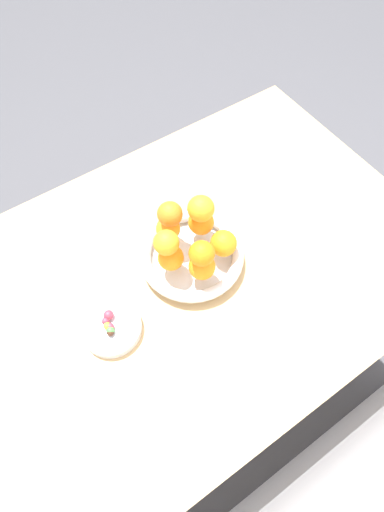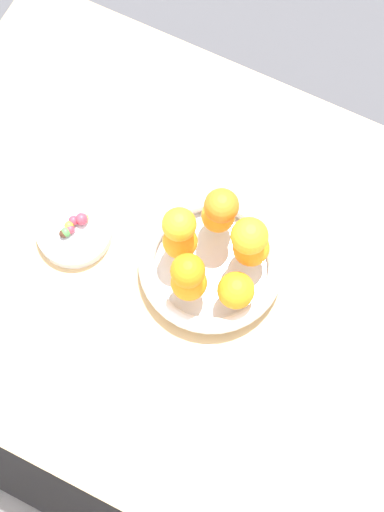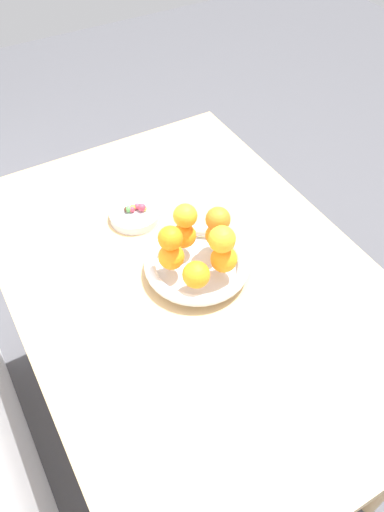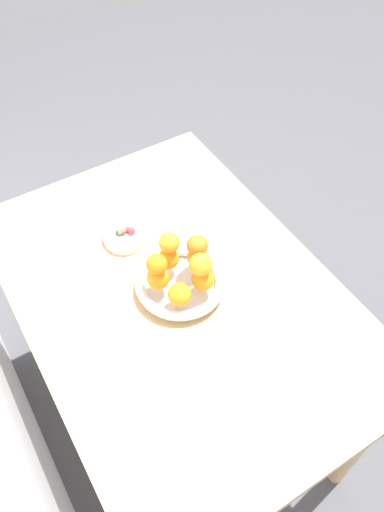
# 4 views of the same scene
# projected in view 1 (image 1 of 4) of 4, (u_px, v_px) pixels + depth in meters

# --- Properties ---
(ground_plane) EXTENTS (6.00, 6.00, 0.00)m
(ground_plane) POSITION_uv_depth(u_px,v_px,m) (194.00, 357.00, 1.54)
(ground_plane) COLOR #4C4C51
(dining_table) EXTENTS (1.10, 0.76, 0.74)m
(dining_table) POSITION_uv_depth(u_px,v_px,m) (195.00, 282.00, 0.97)
(dining_table) COLOR tan
(dining_table) RESTS_ON ground_plane
(fruit_bowl) EXTENTS (0.23, 0.23, 0.04)m
(fruit_bowl) POSITION_uv_depth(u_px,v_px,m) (193.00, 255.00, 0.89)
(fruit_bowl) COLOR silver
(fruit_bowl) RESTS_ON dining_table
(candy_dish) EXTENTS (0.12, 0.12, 0.02)m
(candy_dish) POSITION_uv_depth(u_px,v_px,m) (111.00, 327.00, 0.81)
(candy_dish) COLOR silver
(candy_dish) RESTS_ON dining_table
(orange_0) EXTENTS (0.06, 0.06, 0.06)m
(orange_0) POSITION_uv_depth(u_px,v_px,m) (202.00, 267.00, 0.82)
(orange_0) COLOR orange
(orange_0) RESTS_ON fruit_bowl
(orange_1) EXTENTS (0.06, 0.06, 0.06)m
(orange_1) POSITION_uv_depth(u_px,v_px,m) (223.00, 243.00, 0.85)
(orange_1) COLOR orange
(orange_1) RESTS_ON fruit_bowl
(orange_2) EXTENTS (0.06, 0.06, 0.06)m
(orange_2) POSITION_uv_depth(u_px,v_px,m) (201.00, 222.00, 0.87)
(orange_2) COLOR orange
(orange_2) RESTS_ON fruit_bowl
(orange_3) EXTENTS (0.05, 0.05, 0.05)m
(orange_3) POSITION_uv_depth(u_px,v_px,m) (168.00, 229.00, 0.87)
(orange_3) COLOR orange
(orange_3) RESTS_ON fruit_bowl
(orange_4) EXTENTS (0.06, 0.06, 0.06)m
(orange_4) POSITION_uv_depth(u_px,v_px,m) (171.00, 258.00, 0.83)
(orange_4) COLOR orange
(orange_4) RESTS_ON fruit_bowl
(orange_5) EXTENTS (0.06, 0.06, 0.06)m
(orange_5) POSITION_uv_depth(u_px,v_px,m) (201.00, 209.00, 0.82)
(orange_5) COLOR orange
(orange_5) RESTS_ON orange_2
(orange_6) EXTENTS (0.05, 0.05, 0.05)m
(orange_6) POSITION_uv_depth(u_px,v_px,m) (166.00, 243.00, 0.78)
(orange_6) COLOR orange
(orange_6) RESTS_ON orange_4
(orange_7) EXTENTS (0.05, 0.05, 0.05)m
(orange_7) POSITION_uv_depth(u_px,v_px,m) (170.00, 214.00, 0.82)
(orange_7) COLOR orange
(orange_7) RESTS_ON orange_3
(orange_8) EXTENTS (0.05, 0.05, 0.05)m
(orange_8) POSITION_uv_depth(u_px,v_px,m) (202.00, 253.00, 0.77)
(orange_8) COLOR orange
(orange_8) RESTS_ON orange_0
(candy_ball_0) EXTENTS (0.02, 0.02, 0.02)m
(candy_ball_0) POSITION_uv_depth(u_px,v_px,m) (109.00, 313.00, 0.81)
(candy_ball_0) COLOR gold
(candy_ball_0) RESTS_ON candy_dish
(candy_ball_1) EXTENTS (0.02, 0.02, 0.02)m
(candy_ball_1) POSITION_uv_depth(u_px,v_px,m) (107.00, 326.00, 0.79)
(candy_ball_1) COLOR gold
(candy_ball_1) RESTS_ON candy_dish
(candy_ball_2) EXTENTS (0.02, 0.02, 0.02)m
(candy_ball_2) POSITION_uv_depth(u_px,v_px,m) (110.00, 331.00, 0.79)
(candy_ball_2) COLOR #4C9947
(candy_ball_2) RESTS_ON candy_dish
(candy_ball_3) EXTENTS (0.01, 0.01, 0.01)m
(candy_ball_3) POSITION_uv_depth(u_px,v_px,m) (110.00, 327.00, 0.79)
(candy_ball_3) COLOR #C6384C
(candy_ball_3) RESTS_ON candy_dish
(candy_ball_4) EXTENTS (0.01, 0.01, 0.01)m
(candy_ball_4) POSITION_uv_depth(u_px,v_px,m) (110.00, 333.00, 0.79)
(candy_ball_4) COLOR #472819
(candy_ball_4) RESTS_ON candy_dish
(candy_ball_5) EXTENTS (0.02, 0.02, 0.02)m
(candy_ball_5) POSITION_uv_depth(u_px,v_px,m) (106.00, 321.00, 0.80)
(candy_ball_5) COLOR #C6384C
(candy_ball_5) RESTS_ON candy_dish
(candy_ball_6) EXTENTS (0.02, 0.02, 0.02)m
(candy_ball_6) POSITION_uv_depth(u_px,v_px,m) (109.00, 315.00, 0.80)
(candy_ball_6) COLOR #C6384C
(candy_ball_6) RESTS_ON candy_dish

